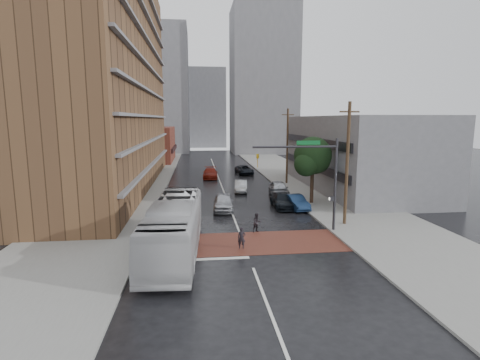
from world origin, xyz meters
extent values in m
plane|color=black|center=(0.00, 0.00, 0.00)|extent=(160.00, 160.00, 0.00)
cube|color=brown|center=(0.00, 0.50, 0.01)|extent=(14.00, 5.00, 0.02)
cube|color=gray|center=(-11.50, 25.00, 0.07)|extent=(9.00, 90.00, 0.15)
cube|color=gray|center=(11.50, 25.00, 0.07)|extent=(9.00, 90.00, 0.15)
cube|color=brown|center=(-14.00, 24.00, 14.00)|extent=(10.00, 44.00, 28.00)
cube|color=brown|center=(-12.00, 54.00, 3.50)|extent=(8.00, 16.00, 7.00)
cube|color=slate|center=(16.50, 20.00, 4.50)|extent=(11.00, 26.00, 9.00)
cube|color=slate|center=(-14.00, 78.00, 16.00)|extent=(18.00, 16.00, 32.00)
cube|color=slate|center=(14.00, 72.00, 18.00)|extent=(16.00, 14.00, 36.00)
cube|color=slate|center=(0.00, 95.00, 12.00)|extent=(12.00, 10.00, 24.00)
cylinder|color=#332319|center=(8.50, 12.00, 2.00)|extent=(0.36, 0.36, 4.00)
sphere|color=black|center=(8.50, 12.00, 5.00)|extent=(3.80, 3.80, 3.80)
sphere|color=black|center=(7.60, 11.20, 4.20)|extent=(2.40, 2.40, 2.40)
sphere|color=black|center=(9.30, 12.80, 4.40)|extent=(2.60, 2.60, 2.60)
cylinder|color=#2D2D33|center=(7.30, 2.50, 3.60)|extent=(0.20, 0.20, 7.20)
cylinder|color=#2D2D33|center=(4.10, 2.50, 6.60)|extent=(6.40, 0.16, 0.16)
imported|color=gold|center=(1.30, 2.50, 5.60)|extent=(0.20, 0.16, 1.00)
cube|color=#0C5926|center=(5.10, 2.50, 6.90)|extent=(1.80, 0.05, 0.30)
cube|color=#2D2D33|center=(7.05, 2.50, 2.60)|extent=(0.30, 0.30, 0.35)
cylinder|color=#473321|center=(8.80, 4.00, 5.00)|extent=(0.26, 0.26, 10.00)
cube|color=#473321|center=(8.80, 4.00, 9.20)|extent=(1.60, 0.12, 0.12)
cylinder|color=#473321|center=(8.80, 24.00, 5.00)|extent=(0.26, 0.26, 10.00)
cube|color=#473321|center=(8.80, 24.00, 9.20)|extent=(1.60, 0.12, 0.12)
imported|color=#BABABC|center=(-4.68, -1.00, 1.74)|extent=(3.62, 12.67, 3.49)
imported|color=black|center=(-0.27, -0.57, 0.73)|extent=(0.57, 0.41, 1.47)
imported|color=black|center=(1.36, 3.00, 0.74)|extent=(0.88, 0.80, 1.47)
imported|color=#AFB1B8|center=(-0.71, 10.28, 0.80)|extent=(2.22, 4.83, 1.60)
imported|color=#ACB0B4|center=(2.04, 19.26, 0.68)|extent=(1.93, 4.29, 1.37)
imported|color=maroon|center=(-1.21, 30.14, 0.75)|extent=(2.32, 5.26, 1.50)
imported|color=black|center=(4.32, 33.80, 0.69)|extent=(2.84, 5.19, 1.38)
imported|color=#162B4E|center=(6.30, 10.00, 0.69)|extent=(2.00, 4.33, 1.38)
imported|color=black|center=(5.20, 10.79, 0.71)|extent=(2.03, 4.89, 1.41)
imported|color=#AFB2B7|center=(6.06, 16.49, 0.82)|extent=(2.15, 4.90, 1.64)
camera|label=1|loc=(-3.17, -24.56, 8.62)|focal=28.00mm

